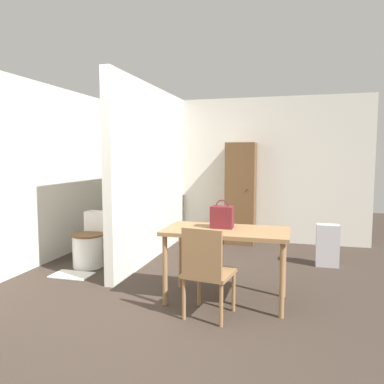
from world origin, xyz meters
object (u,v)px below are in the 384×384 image
toilet (90,245)px  wooden_cabinet (241,193)px  dining_table (226,238)px  wooden_chair (207,269)px  handbag (222,217)px  space_heater (327,245)px

toilet → wooden_cabinet: (1.80, 1.87, 0.57)m
dining_table → wooden_cabinet: 2.62m
dining_table → wooden_chair: 0.52m
toilet → wooden_cabinet: size_ratio=0.42×
wooden_chair → handbag: (0.04, 0.53, 0.41)m
space_heater → handbag: bearing=-127.7°
dining_table → handbag: (-0.06, 0.06, 0.20)m
wooden_chair → toilet: bearing=156.4°
wooden_cabinet → space_heater: 1.78m
space_heater → wooden_chair: bearing=-120.7°
wooden_chair → wooden_cabinet: size_ratio=0.50×
dining_table → space_heater: bearing=54.8°
wooden_chair → wooden_cabinet: wooden_cabinet is taller
toilet → wooden_cabinet: 2.66m
toilet → wooden_cabinet: wooden_cabinet is taller
handbag → wooden_cabinet: 2.55m
handbag → wooden_cabinet: wooden_cabinet is taller
wooden_chair → space_heater: bearing=67.6°
handbag → dining_table: bearing=-47.5°
toilet → handbag: 2.16m
dining_table → wooden_cabinet: wooden_cabinet is taller
dining_table → wooden_chair: (-0.10, -0.47, -0.20)m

